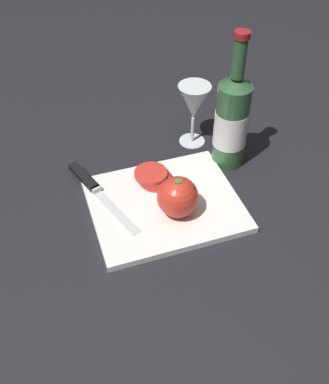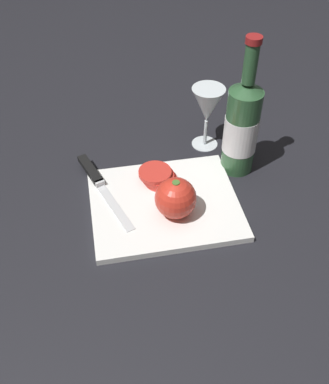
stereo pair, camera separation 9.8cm
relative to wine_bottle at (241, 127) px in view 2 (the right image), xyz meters
The scene contains 7 objects.
ground_plane 0.26m from the wine_bottle, 27.67° to the left, with size 3.00×3.00×0.00m, color black.
cutting_board 0.25m from the wine_bottle, 27.12° to the left, with size 0.33×0.27×0.02m.
wine_bottle is the anchor object (origin of this frame).
wine_glass 0.12m from the wine_bottle, 63.15° to the right, with size 0.08×0.08×0.17m.
whole_tomato 0.24m from the wine_bottle, 37.49° to the left, with size 0.09×0.09×0.09m.
knife 0.36m from the wine_bottle, ahead, with size 0.11×0.26×0.01m.
tomato_slice_stack_near 0.22m from the wine_bottle, ahead, with size 0.09×0.08×0.03m.
Camera 2 is at (0.12, 0.69, 0.72)m, focal length 42.00 mm.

